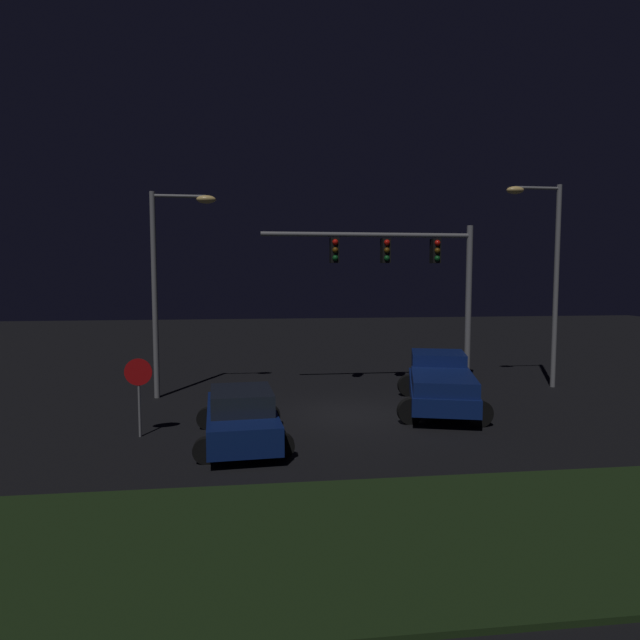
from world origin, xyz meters
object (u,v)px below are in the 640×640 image
at_px(pickup_truck, 440,379).
at_px(street_lamp_right, 547,262).
at_px(traffic_signal_gantry, 409,266).
at_px(stop_sign, 139,382).
at_px(car_sedan, 241,416).
at_px(street_lamp_left, 168,269).

bearing_deg(pickup_truck, street_lamp_right, -46.25).
xyz_separation_m(traffic_signal_gantry, stop_sign, (-9.25, -5.11, -3.34)).
height_order(pickup_truck, traffic_signal_gantry, traffic_signal_gantry).
height_order(car_sedan, stop_sign, stop_sign).
height_order(car_sedan, traffic_signal_gantry, traffic_signal_gantry).
distance_m(traffic_signal_gantry, stop_sign, 11.09).
relative_size(pickup_truck, stop_sign, 2.57).
height_order(car_sedan, street_lamp_right, street_lamp_right).
height_order(pickup_truck, car_sedan, pickup_truck).
relative_size(car_sedan, traffic_signal_gantry, 0.54).
bearing_deg(car_sedan, street_lamp_left, 21.09).
bearing_deg(street_lamp_left, traffic_signal_gantry, 0.84).
bearing_deg(stop_sign, street_lamp_left, 88.92).
bearing_deg(stop_sign, street_lamp_right, 18.62).
relative_size(car_sedan, stop_sign, 2.02).
xyz_separation_m(car_sedan, traffic_signal_gantry, (6.40, 6.02, 4.16)).
xyz_separation_m(car_sedan, street_lamp_left, (-2.76, 5.88, 4.05)).
relative_size(street_lamp_left, stop_sign, 3.39).
height_order(traffic_signal_gantry, stop_sign, traffic_signal_gantry).
xyz_separation_m(pickup_truck, car_sedan, (-6.65, -3.04, -0.26)).
xyz_separation_m(traffic_signal_gantry, street_lamp_right, (5.63, -0.09, 0.20)).
bearing_deg(street_lamp_right, pickup_truck, -151.79).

